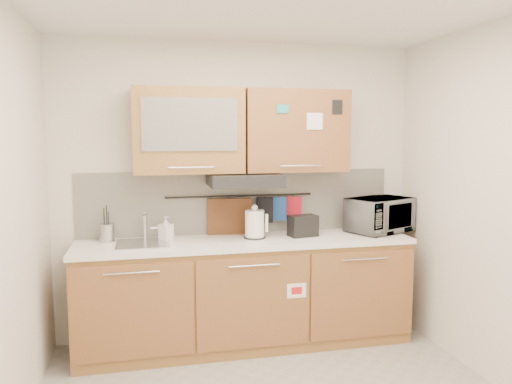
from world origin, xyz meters
name	(u,v)px	position (x,y,z in m)	size (l,w,h in m)	color
wall_back	(239,191)	(0.00, 1.50, 1.30)	(3.20, 3.20, 0.00)	silver
base_cabinet	(246,298)	(0.00, 1.19, 0.41)	(2.80, 0.64, 0.88)	#A3763A
countertop	(246,242)	(0.00, 1.19, 0.90)	(2.82, 0.62, 0.04)	white
backsplash	(239,202)	(0.00, 1.49, 1.20)	(2.80, 0.02, 0.56)	silver
upper_cabinets	(242,131)	(0.00, 1.32, 1.83)	(1.82, 0.37, 0.70)	#A3763A
range_hood	(244,180)	(0.00, 1.25, 1.42)	(0.60, 0.46, 0.10)	black
sink	(143,243)	(-0.85, 1.21, 0.92)	(0.42, 0.40, 0.26)	silver
utensil_rail	(240,196)	(0.00, 1.45, 1.26)	(0.02, 0.02, 1.30)	black
utensil_crock	(107,232)	(-1.13, 1.35, 1.00)	(0.15, 0.15, 0.30)	#A9AAAD
kettle	(255,225)	(0.09, 1.24, 1.04)	(0.21, 0.19, 0.29)	white
toaster	(303,226)	(0.51, 1.22, 1.01)	(0.26, 0.18, 0.18)	black
microwave	(379,215)	(1.25, 1.26, 1.07)	(0.56, 0.38, 0.31)	#999999
soap_bottle	(166,228)	(-0.66, 1.30, 1.02)	(0.09, 0.09, 0.21)	#999999
cutting_board	(229,225)	(-0.10, 1.44, 1.00)	(0.39, 0.03, 0.48)	#5E301A
oven_mitt	(279,209)	(0.36, 1.44, 1.13)	(0.13, 0.03, 0.21)	#214A98
dark_pouch	(265,210)	(0.22, 1.44, 1.13)	(0.14, 0.04, 0.23)	black
pot_holder	(294,206)	(0.49, 1.44, 1.16)	(0.14, 0.02, 0.17)	red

